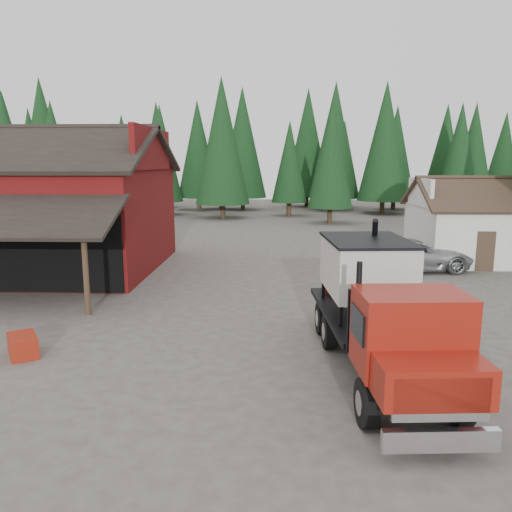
{
  "coord_description": "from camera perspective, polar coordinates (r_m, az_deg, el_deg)",
  "views": [
    {
      "loc": [
        0.97,
        -14.74,
        5.31
      ],
      "look_at": [
        0.31,
        4.04,
        1.8
      ],
      "focal_mm": 35.0,
      "sensor_mm": 36.0,
      "label": 1
    }
  ],
  "objects": [
    {
      "name": "ground",
      "position": [
        15.7,
        -1.66,
        -9.19
      ],
      "size": [
        120.0,
        120.0,
        0.0
      ],
      "primitive_type": "plane",
      "color": "#4C463C",
      "rests_on": "ground"
    },
    {
      "name": "red_barn",
      "position": [
        27.52,
        -23.84,
        4.21
      ],
      "size": [
        12.8,
        13.63,
        7.18
      ],
      "color": "#5F0F11",
      "rests_on": "ground"
    },
    {
      "name": "farmhouse",
      "position": [
        30.45,
        25.3,
        2.69
      ],
      "size": [
        8.6,
        6.42,
        4.65
      ],
      "color": "silver",
      "rests_on": "ground"
    },
    {
      "name": "conifer_backdrop",
      "position": [
        57.0,
        1.04,
        5.22
      ],
      "size": [
        76.0,
        16.0,
        16.0
      ],
      "primitive_type": null,
      "color": "black",
      "rests_on": "ground"
    },
    {
      "name": "near_pine_a",
      "position": [
        48.54,
        -26.74,
        10.74
      ],
      "size": [
        4.4,
        4.4,
        11.4
      ],
      "color": "#382619",
      "rests_on": "ground"
    },
    {
      "name": "near_pine_b",
      "position": [
        45.03,
        8.59,
        11.19
      ],
      "size": [
        3.96,
        3.96,
        10.4
      ],
      "color": "#382619",
      "rests_on": "ground"
    },
    {
      "name": "near_pine_d",
      "position": [
        49.04,
        -3.9,
        12.98
      ],
      "size": [
        5.28,
        5.28,
        13.4
      ],
      "color": "#382619",
      "rests_on": "ground"
    },
    {
      "name": "feed_truck",
      "position": [
        13.09,
        13.92,
        -5.47
      ],
      "size": [
        2.87,
        8.46,
        3.76
      ],
      "rotation": [
        0.0,
        0.0,
        0.07
      ],
      "color": "black",
      "rests_on": "ground"
    },
    {
      "name": "silver_car",
      "position": [
        26.12,
        17.6,
        0.12
      ],
      "size": [
        6.03,
        3.41,
        1.59
      ],
      "primitive_type": "imported",
      "rotation": [
        0.0,
        0.0,
        1.71
      ],
      "color": "#A1A4A8",
      "rests_on": "ground"
    },
    {
      "name": "equip_box",
      "position": [
        15.55,
        -25.09,
        -9.25
      ],
      "size": [
        1.19,
        1.3,
        0.6
      ],
      "primitive_type": "cube",
      "rotation": [
        0.0,
        0.0,
        0.58
      ],
      "color": "maroon",
      "rests_on": "ground"
    }
  ]
}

